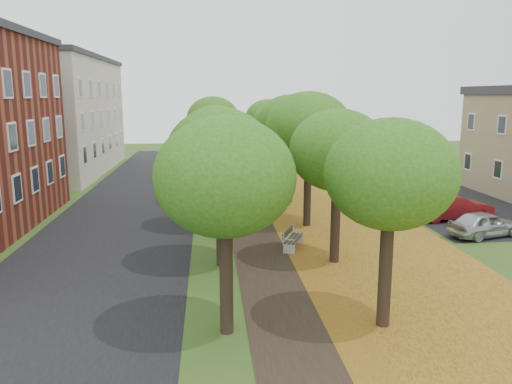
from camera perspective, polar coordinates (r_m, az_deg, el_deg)
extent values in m
plane|color=#2D4C19|center=(15.75, 4.98, -15.30)|extent=(120.00, 120.00, 0.00)
cube|color=black|center=(30.09, -14.61, -2.72)|extent=(8.00, 70.00, 0.01)
cube|color=black|center=(29.81, -0.22, -2.48)|extent=(3.20, 70.00, 0.01)
cube|color=#B88822|center=(30.67, 9.13, -2.23)|extent=(7.50, 70.00, 0.01)
cube|color=black|center=(34.66, 22.44, -1.41)|extent=(9.00, 16.00, 0.01)
cylinder|color=black|center=(14.84, -3.42, -9.75)|extent=(0.40, 0.40, 3.43)
ellipsoid|color=#275712|center=(14.04, -3.56, 2.07)|extent=(4.20, 4.20, 3.57)
cylinder|color=black|center=(20.56, -4.04, -3.82)|extent=(0.40, 0.40, 3.43)
ellipsoid|color=#275712|center=(19.99, -4.16, 4.74)|extent=(4.20, 4.20, 3.57)
cylinder|color=black|center=(26.40, -4.38, -0.49)|extent=(0.40, 0.40, 3.43)
ellipsoid|color=#275712|center=(25.96, -4.48, 6.18)|extent=(4.20, 4.20, 3.57)
cylinder|color=black|center=(32.30, -4.60, 1.63)|extent=(0.40, 0.40, 3.43)
ellipsoid|color=#275712|center=(31.94, -4.69, 7.09)|extent=(4.20, 4.20, 3.57)
cylinder|color=black|center=(38.23, -4.76, 3.10)|extent=(0.40, 0.40, 3.43)
ellipsoid|color=#275712|center=(37.93, -4.83, 7.71)|extent=(4.20, 4.20, 3.57)
cylinder|color=black|center=(44.18, -4.87, 4.17)|extent=(0.40, 0.40, 3.43)
ellipsoid|color=#275712|center=(43.92, -4.93, 8.16)|extent=(4.20, 4.20, 3.57)
cylinder|color=black|center=(15.74, 14.55, -8.87)|extent=(0.40, 0.40, 3.43)
ellipsoid|color=#275712|center=(14.99, 15.12, 2.28)|extent=(4.20, 4.20, 3.57)
cylinder|color=black|center=(21.21, 9.06, -3.46)|extent=(0.40, 0.40, 3.43)
ellipsoid|color=#275712|center=(20.67, 9.32, 4.83)|extent=(4.20, 4.20, 3.57)
cylinder|color=black|center=(26.91, 5.89, -0.29)|extent=(0.40, 0.40, 3.43)
ellipsoid|color=#275712|center=(26.48, 6.02, 6.25)|extent=(4.20, 4.20, 3.57)
cylinder|color=black|center=(32.72, 3.83, 1.77)|extent=(0.40, 0.40, 3.43)
ellipsoid|color=#275712|center=(32.37, 3.90, 7.15)|extent=(4.20, 4.20, 3.57)
cylinder|color=black|center=(38.59, 2.40, 3.20)|extent=(0.40, 0.40, 3.43)
ellipsoid|color=#275712|center=(38.29, 2.44, 7.77)|extent=(4.20, 4.20, 3.57)
cylinder|color=black|center=(44.49, 1.34, 4.25)|extent=(0.40, 0.40, 3.43)
ellipsoid|color=#275712|center=(44.23, 1.36, 8.21)|extent=(4.20, 4.20, 3.57)
cube|color=beige|center=(49.05, -22.71, 7.90)|extent=(10.00, 20.00, 10.00)
cube|color=#2D2D33|center=(49.12, -23.17, 13.95)|extent=(10.30, 20.30, 0.40)
cube|color=#242D26|center=(23.13, 4.34, -5.32)|extent=(1.20, 1.92, 0.04)
cube|color=#242D26|center=(23.12, 3.69, -4.59)|extent=(0.80, 1.74, 0.27)
cube|color=silver|center=(22.41, 3.79, -6.49)|extent=(0.51, 0.27, 0.47)
cube|color=silver|center=(24.00, 4.82, -5.30)|extent=(0.51, 0.27, 0.47)
cube|color=silver|center=(22.28, 3.81, -5.45)|extent=(0.46, 0.25, 0.04)
cube|color=silver|center=(23.89, 4.84, -4.32)|extent=(0.46, 0.25, 0.04)
imported|color=#ABABB0|center=(27.37, 24.67, -3.35)|extent=(4.09, 2.53, 1.30)
imported|color=maroon|center=(30.27, 21.48, -1.61)|extent=(4.61, 1.86, 1.49)
imported|color=#35353A|center=(34.41, 18.00, -0.16)|extent=(4.40, 2.24, 1.22)
imported|color=silver|center=(36.18, 16.79, 0.48)|extent=(5.01, 3.38, 1.28)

